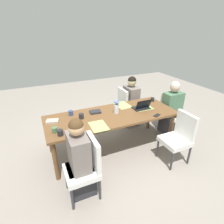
% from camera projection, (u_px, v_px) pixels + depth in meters
% --- Properties ---
extents(ground_plane, '(10.00, 10.00, 0.00)m').
position_uv_depth(ground_plane, '(112.00, 148.00, 3.57)').
color(ground_plane, gray).
extents(dining_table, '(2.37, 0.91, 0.75)m').
position_uv_depth(dining_table, '(112.00, 118.00, 3.27)').
color(dining_table, brown).
rests_on(dining_table, ground_plane).
extents(chair_near_left_near, '(0.44, 0.44, 0.90)m').
position_uv_depth(chair_near_left_near, '(86.00, 165.00, 2.42)').
color(chair_near_left_near, silver).
rests_on(chair_near_left_near, ground_plane).
extents(person_near_left_near, '(0.36, 0.40, 1.19)m').
position_uv_depth(person_near_left_near, '(80.00, 162.00, 2.43)').
color(person_near_left_near, '#2D2D33').
rests_on(person_near_left_near, ground_plane).
extents(chair_far_left_mid, '(0.44, 0.44, 0.90)m').
position_uv_depth(chair_far_left_mid, '(127.00, 105.00, 4.29)').
color(chair_far_left_mid, silver).
rests_on(chair_far_left_mid, ground_plane).
extents(person_far_left_mid, '(0.36, 0.40, 1.19)m').
position_uv_depth(person_far_left_mid, '(131.00, 104.00, 4.25)').
color(person_far_left_mid, '#2D2D33').
rests_on(person_far_left_mid, ground_plane).
extents(chair_head_right_left_far, '(0.44, 0.44, 0.90)m').
position_uv_depth(chair_head_right_left_far, '(171.00, 110.00, 3.99)').
color(chair_head_right_left_far, silver).
rests_on(chair_head_right_left_far, ground_plane).
extents(person_head_right_left_far, '(0.40, 0.36, 1.19)m').
position_uv_depth(person_head_right_left_far, '(171.00, 111.00, 3.89)').
color(person_head_right_left_far, '#2D2D33').
rests_on(person_head_right_left_far, ground_plane).
extents(chair_near_right_near, '(0.44, 0.44, 0.90)m').
position_uv_depth(chair_near_right_near, '(179.00, 136.00, 3.07)').
color(chair_near_right_near, silver).
rests_on(chair_near_right_near, ground_plane).
extents(flower_vase, '(0.10, 0.11, 0.27)m').
position_uv_depth(flower_vase, '(116.00, 106.00, 3.24)').
color(flower_vase, silver).
rests_on(flower_vase, dining_table).
extents(placemat_near_left_near, '(0.27, 0.37, 0.00)m').
position_uv_depth(placemat_near_left_near, '(99.00, 126.00, 2.86)').
color(placemat_near_left_near, '#9EBC66').
rests_on(placemat_near_left_near, dining_table).
extents(placemat_far_left_mid, '(0.28, 0.37, 0.00)m').
position_uv_depth(placemat_far_left_mid, '(123.00, 105.00, 3.62)').
color(placemat_far_left_mid, '#9EBC66').
rests_on(placemat_far_left_mid, dining_table).
extents(placemat_head_right_left_far, '(0.37, 0.27, 0.00)m').
position_uv_depth(placemat_head_right_left_far, '(143.00, 108.00, 3.50)').
color(placemat_head_right_left_far, '#9EBC66').
rests_on(placemat_head_right_left_far, dining_table).
extents(laptop_head_right_left_far, '(0.32, 0.22, 0.20)m').
position_uv_depth(laptop_head_right_left_far, '(142.00, 107.00, 3.45)').
color(laptop_head_right_left_far, black).
rests_on(laptop_head_right_left_far, dining_table).
extents(coffee_mug_near_left, '(0.08, 0.08, 0.09)m').
position_uv_depth(coffee_mug_near_left, '(71.00, 113.00, 3.20)').
color(coffee_mug_near_left, '#33477A').
rests_on(coffee_mug_near_left, dining_table).
extents(coffee_mug_near_right, '(0.09, 0.09, 0.08)m').
position_uv_depth(coffee_mug_near_right, '(55.00, 130.00, 2.68)').
color(coffee_mug_near_right, '#47704C').
rests_on(coffee_mug_near_right, dining_table).
extents(coffee_mug_centre_left, '(0.09, 0.09, 0.09)m').
position_uv_depth(coffee_mug_centre_left, '(81.00, 116.00, 3.09)').
color(coffee_mug_centre_left, '#232328').
rests_on(coffee_mug_centre_left, dining_table).
extents(coffee_mug_centre_right, '(0.09, 0.09, 0.09)m').
position_uv_depth(coffee_mug_centre_right, '(60.00, 133.00, 2.61)').
color(coffee_mug_centre_right, '#232328').
rests_on(coffee_mug_centre_right, dining_table).
extents(coffee_mug_far_left, '(0.08, 0.08, 0.08)m').
position_uv_depth(coffee_mug_far_left, '(152.00, 99.00, 3.80)').
color(coffee_mug_far_left, '#232328').
rests_on(coffee_mug_far_left, dining_table).
extents(book_red_cover, '(0.23, 0.19, 0.04)m').
position_uv_depth(book_red_cover, '(52.00, 121.00, 2.97)').
color(book_red_cover, '#B2A38E').
rests_on(book_red_cover, dining_table).
extents(book_blue_cover, '(0.22, 0.16, 0.04)m').
position_uv_depth(book_blue_cover, '(95.00, 112.00, 3.30)').
color(book_blue_cover, '#28282D').
rests_on(book_blue_cover, dining_table).
extents(phone_black, '(0.17, 0.13, 0.01)m').
position_uv_depth(phone_black, '(157.00, 115.00, 3.20)').
color(phone_black, black).
rests_on(phone_black, dining_table).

